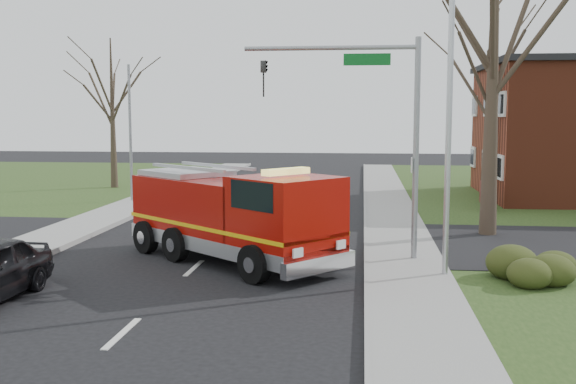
# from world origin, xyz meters

# --- Properties ---
(ground) EXTENTS (120.00, 120.00, 0.00)m
(ground) POSITION_xyz_m (0.00, 0.00, 0.00)
(ground) COLOR black
(ground) RESTS_ON ground
(sidewalk_right) EXTENTS (2.40, 80.00, 0.15)m
(sidewalk_right) POSITION_xyz_m (6.20, 0.00, 0.07)
(sidewalk_right) COLOR gray
(sidewalk_right) RESTS_ON ground
(health_center_sign) EXTENTS (0.12, 2.00, 1.40)m
(health_center_sign) POSITION_xyz_m (10.50, 12.50, 0.88)
(health_center_sign) COLOR #511413
(health_center_sign) RESTS_ON ground
(hedge_corner) EXTENTS (2.80, 2.00, 0.90)m
(hedge_corner) POSITION_xyz_m (9.00, -1.00, 0.58)
(hedge_corner) COLOR #273412
(hedge_corner) RESTS_ON lawn_right
(bare_tree_near) EXTENTS (6.00, 6.00, 12.00)m
(bare_tree_near) POSITION_xyz_m (9.50, 6.00, 7.41)
(bare_tree_near) COLOR #342B1F
(bare_tree_near) RESTS_ON ground
(bare_tree_far) EXTENTS (5.25, 5.25, 10.50)m
(bare_tree_far) POSITION_xyz_m (11.00, 15.00, 6.49)
(bare_tree_far) COLOR #342B1F
(bare_tree_far) RESTS_ON ground
(bare_tree_left) EXTENTS (4.50, 4.50, 9.00)m
(bare_tree_left) POSITION_xyz_m (-10.00, 20.00, 5.56)
(bare_tree_left) COLOR #342B1F
(bare_tree_left) RESTS_ON ground
(traffic_signal_mast) EXTENTS (5.29, 0.18, 6.80)m
(traffic_signal_mast) POSITION_xyz_m (5.21, 1.50, 4.71)
(traffic_signal_mast) COLOR gray
(traffic_signal_mast) RESTS_ON ground
(streetlight_pole) EXTENTS (1.48, 0.16, 8.40)m
(streetlight_pole) POSITION_xyz_m (7.14, -0.50, 4.55)
(streetlight_pole) COLOR #B7BABF
(streetlight_pole) RESTS_ON ground
(utility_pole_far) EXTENTS (0.14, 0.14, 7.00)m
(utility_pole_far) POSITION_xyz_m (-6.80, 14.00, 3.50)
(utility_pole_far) COLOR gray
(utility_pole_far) RESTS_ON ground
(fire_engine) EXTENTS (7.37, 6.83, 3.03)m
(fire_engine) POSITION_xyz_m (1.01, 0.98, 1.37)
(fire_engine) COLOR #940D06
(fire_engine) RESTS_ON ground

